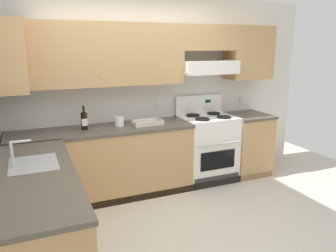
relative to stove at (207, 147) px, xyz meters
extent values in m
plane|color=beige|center=(-1.08, -1.25, -0.48)|extent=(7.04, 7.04, 0.00)
cube|color=silver|center=(-0.62, 0.37, 0.80)|extent=(4.68, 0.12, 2.55)
cube|color=tan|center=(-1.48, 0.13, 1.32)|extent=(2.16, 0.34, 0.76)
cube|color=tan|center=(0.73, 0.13, 1.32)|extent=(0.67, 0.34, 0.76)
cube|color=tan|center=(0.00, 0.13, 1.53)|extent=(0.80, 0.34, 0.34)
cube|color=white|center=(0.00, 0.09, 1.14)|extent=(0.80, 0.46, 0.17)
cube|color=white|center=(0.00, -0.13, 1.07)|extent=(0.80, 0.03, 0.04)
sphere|color=silver|center=(-1.48, -0.05, 1.06)|extent=(0.02, 0.02, 0.02)
sphere|color=silver|center=(0.60, -0.05, 1.06)|extent=(0.02, 0.02, 0.02)
sphere|color=silver|center=(0.87, -0.05, 1.06)|extent=(0.02, 0.02, 0.02)
cube|color=silver|center=(-0.64, 0.29, 0.60)|extent=(0.08, 0.01, 0.12)
cube|color=silver|center=(-0.64, 0.29, 0.62)|extent=(0.03, 0.00, 0.03)
cube|color=silver|center=(-0.64, 0.29, 0.58)|extent=(0.03, 0.00, 0.03)
cube|color=silver|center=(0.78, 0.29, 0.60)|extent=(0.08, 0.01, 0.12)
cube|color=silver|center=(0.78, 0.29, 0.62)|extent=(0.03, 0.00, 0.03)
cube|color=silver|center=(0.78, 0.29, 0.58)|extent=(0.03, 0.00, 0.03)
cube|color=tan|center=(-2.46, -0.05, 1.32)|extent=(0.34, 0.64, 0.76)
cube|color=tan|center=(-1.50, -0.01, -0.04)|extent=(2.23, 0.61, 0.87)
cube|color=#51493F|center=(-1.50, -0.01, 0.41)|extent=(2.25, 0.63, 0.04)
cube|color=tan|center=(0.68, -0.01, -0.04)|extent=(0.58, 0.61, 0.87)
cube|color=#51493F|center=(0.68, -0.01, 0.41)|extent=(0.61, 0.63, 0.04)
cube|color=black|center=(-0.82, -0.28, -0.43)|extent=(3.54, 0.06, 0.09)
sphere|color=silver|center=(-1.94, -0.33, 0.20)|extent=(0.03, 0.03, 0.03)
sphere|color=silver|center=(0.76, -0.33, 0.20)|extent=(0.03, 0.03, 0.03)
cube|color=tan|center=(-2.33, -1.26, -0.04)|extent=(0.61, 1.89, 0.87)
cube|color=#51493F|center=(-2.33, -1.26, 0.41)|extent=(0.63, 1.91, 0.04)
cube|color=#999B9E|center=(-2.33, -1.02, 0.43)|extent=(0.40, 0.48, 0.01)
cube|color=#28282B|center=(-2.33, -1.02, 0.36)|extent=(0.34, 0.42, 0.14)
cylinder|color=silver|center=(-2.49, -1.02, 0.54)|extent=(0.03, 0.03, 0.22)
cylinder|color=silver|center=(-2.41, -1.02, 0.64)|extent=(0.16, 0.02, 0.02)
cube|color=white|center=(0.00, 0.00, -0.02)|extent=(0.76, 0.58, 0.91)
cube|color=black|center=(0.00, -0.30, -0.10)|extent=(0.53, 0.01, 0.26)
cylinder|color=silver|center=(0.00, -0.32, 0.14)|extent=(0.65, 0.02, 0.02)
cube|color=#333333|center=(0.00, -0.30, -0.38)|extent=(0.70, 0.01, 0.11)
cube|color=white|center=(0.00, 0.00, 0.44)|extent=(0.76, 0.58, 0.02)
cube|color=white|center=(0.00, 0.27, 0.58)|extent=(0.76, 0.04, 0.29)
cube|color=#053F0C|center=(0.13, 0.25, 0.63)|extent=(0.09, 0.01, 0.04)
cylinder|color=black|center=(-0.17, -0.14, 0.46)|extent=(0.19, 0.19, 0.02)
cylinder|color=black|center=(-0.17, -0.14, 0.45)|extent=(0.07, 0.07, 0.01)
cylinder|color=black|center=(0.17, -0.14, 0.46)|extent=(0.19, 0.19, 0.02)
cylinder|color=black|center=(0.17, -0.14, 0.45)|extent=(0.07, 0.07, 0.01)
cylinder|color=black|center=(-0.17, 0.14, 0.46)|extent=(0.19, 0.19, 0.02)
cylinder|color=black|center=(-0.17, 0.14, 0.45)|extent=(0.07, 0.07, 0.01)
cylinder|color=black|center=(0.17, 0.14, 0.46)|extent=(0.19, 0.19, 0.02)
cylinder|color=black|center=(0.17, 0.14, 0.45)|extent=(0.07, 0.07, 0.01)
cylinder|color=white|center=(-0.21, 0.25, 0.55)|extent=(0.04, 0.02, 0.04)
cylinder|color=white|center=(-0.07, 0.25, 0.55)|extent=(0.04, 0.02, 0.04)
cylinder|color=white|center=(0.07, 0.25, 0.55)|extent=(0.04, 0.02, 0.04)
cylinder|color=white|center=(0.21, 0.25, 0.55)|extent=(0.04, 0.02, 0.04)
cylinder|color=black|center=(-1.71, 0.02, 0.53)|extent=(0.08, 0.08, 0.20)
cone|color=black|center=(-1.71, 0.02, 0.65)|extent=(0.08, 0.08, 0.04)
cylinder|color=black|center=(-1.71, 0.02, 0.71)|extent=(0.03, 0.03, 0.08)
cylinder|color=gold|center=(-1.71, 0.02, 0.74)|extent=(0.03, 0.03, 0.02)
cube|color=silver|center=(-1.71, -0.02, 0.53)|extent=(0.07, 0.00, 0.09)
cube|color=beige|center=(-0.92, -0.03, 0.44)|extent=(0.31, 0.18, 0.02)
cube|color=beige|center=(-0.92, -0.14, 0.46)|extent=(0.38, 0.01, 0.06)
cube|color=beige|center=(-0.92, 0.08, 0.46)|extent=(0.38, 0.01, 0.06)
cube|color=beige|center=(-1.11, -0.03, 0.46)|extent=(0.01, 0.20, 0.06)
cube|color=beige|center=(-0.73, -0.03, 0.46)|extent=(0.01, 0.20, 0.06)
cylinder|color=white|center=(-1.27, 0.03, 0.49)|extent=(0.11, 0.11, 0.12)
cylinder|color=#9E7A51|center=(-1.27, 0.03, 0.55)|extent=(0.04, 0.04, 0.01)
camera|label=1|loc=(-2.33, -3.99, 1.43)|focal=35.62mm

